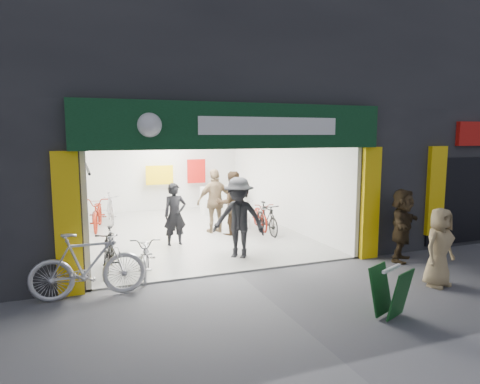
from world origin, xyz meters
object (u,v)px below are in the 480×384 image
bike_left_front (146,254)px  bike_right_front (267,219)px  pedestrian_near (439,247)px  sandwich_board (390,291)px  parked_bike (88,265)px

bike_left_front → bike_right_front: size_ratio=1.05×
bike_left_front → pedestrian_near: (5.10, -2.67, 0.33)m
bike_right_front → sandwich_board: size_ratio=1.98×
bike_left_front → parked_bike: 1.47m
bike_right_front → pedestrian_near: bearing=-73.9°
bike_left_front → sandwich_board: bike_left_front is taller
sandwich_board → bike_left_front: bearing=109.9°
pedestrian_near → sandwich_board: pedestrian_near is taller
bike_right_front → sandwich_board: 5.87m
bike_right_front → pedestrian_near: 5.20m
sandwich_board → parked_bike: bearing=126.4°
parked_bike → bike_right_front: bearing=-56.3°
bike_left_front → sandwich_board: (3.27, -3.49, 0.01)m
bike_left_front → sandwich_board: 4.78m
bike_right_front → parked_bike: 5.94m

